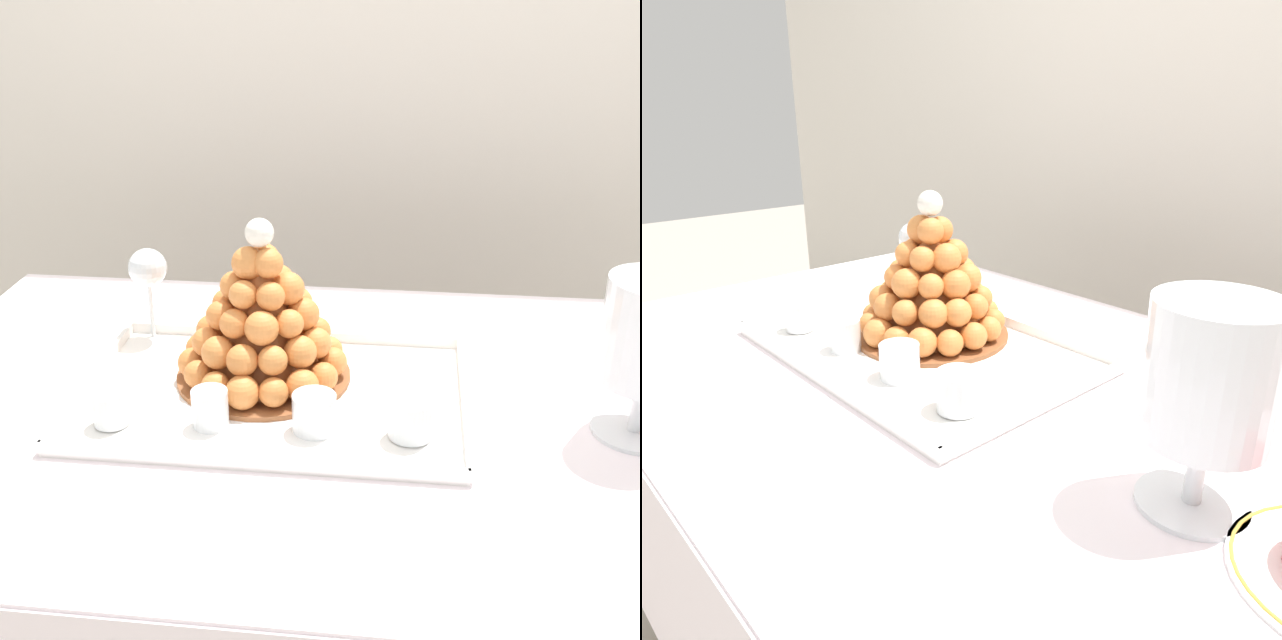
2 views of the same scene
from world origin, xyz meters
TOP-DOWN VIEW (x-y plane):
  - backdrop_wall at (0.00, 1.04)m, footprint 4.80×0.10m
  - buffet_table at (0.00, 0.00)m, footprint 1.43×0.92m
  - serving_tray at (-0.11, 0.00)m, footprint 0.58×0.39m
  - croquembouche at (-0.14, 0.05)m, footprint 0.27×0.27m
  - dessert_cup_left at (-0.33, -0.11)m, footprint 0.05×0.05m
  - dessert_cup_mid_left at (-0.18, -0.10)m, footprint 0.05×0.05m
  - dessert_cup_centre at (-0.04, -0.09)m, footprint 0.06×0.06m
  - dessert_cup_mid_right at (0.10, -0.09)m, footprint 0.06×0.06m
  - wine_glass at (-0.35, 0.18)m, footprint 0.07×0.07m

SIDE VIEW (x-z plane):
  - buffet_table at x=0.00m, z-range 0.28..1.06m
  - serving_tray at x=-0.11m, z-range 0.78..0.81m
  - dessert_cup_left at x=-0.33m, z-range 0.79..0.84m
  - dessert_cup_mid_left at x=-0.18m, z-range 0.79..0.85m
  - dessert_cup_centre at x=-0.04m, z-range 0.79..0.85m
  - dessert_cup_mid_right at x=0.10m, z-range 0.79..0.85m
  - croquembouche at x=-0.14m, z-range 0.76..1.02m
  - wine_glass at x=-0.35m, z-range 0.83..1.00m
  - backdrop_wall at x=0.00m, z-range 0.00..2.50m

